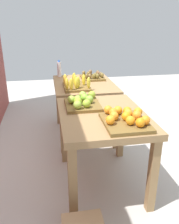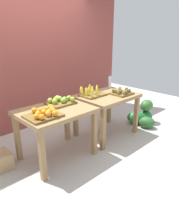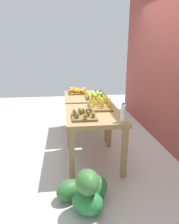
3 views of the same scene
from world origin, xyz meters
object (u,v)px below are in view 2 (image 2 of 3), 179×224
(display_table_right, at_px, (107,101))
(water_bottle, at_px, (110,82))
(banana_crate, at_px, (92,93))
(kiwi_bin, at_px, (121,92))
(orange_bin, at_px, (44,114))
(apple_bin, at_px, (61,101))
(display_table_left, at_px, (56,117))
(watermelon_pile, at_px, (143,116))

(display_table_right, xyz_separation_m, water_bottle, (0.42, 0.31, 0.23))
(banana_crate, distance_m, kiwi_bin, 0.54)
(orange_bin, bearing_deg, display_table_right, 5.69)
(apple_bin, bearing_deg, kiwi_bin, -16.08)
(display_table_left, bearing_deg, watermelon_pile, -5.98)
(orange_bin, bearing_deg, water_bottle, 13.83)
(display_table_right, relative_size, kiwi_bin, 2.85)
(display_table_right, distance_m, kiwi_bin, 0.30)
(banana_crate, bearing_deg, watermelon_pile, -16.70)
(apple_bin, xyz_separation_m, watermelon_pile, (1.83, -0.37, -0.64))
(orange_bin, xyz_separation_m, banana_crate, (1.13, 0.28, 0.00))
(banana_crate, height_order, water_bottle, water_bottle)
(display_table_left, xyz_separation_m, banana_crate, (0.87, 0.14, 0.16))
(kiwi_bin, distance_m, water_bottle, 0.53)
(apple_bin, relative_size, banana_crate, 0.92)
(apple_bin, relative_size, watermelon_pile, 0.58)
(banana_crate, xyz_separation_m, kiwi_bin, (0.45, -0.30, -0.01))
(display_table_right, bearing_deg, banana_crate, 150.96)
(apple_bin, height_order, watermelon_pile, apple_bin)
(display_table_right, distance_m, apple_bin, 0.93)
(display_table_left, relative_size, kiwi_bin, 2.85)
(display_table_left, distance_m, kiwi_bin, 1.34)
(display_table_right, bearing_deg, kiwi_bin, -38.91)
(display_table_left, distance_m, banana_crate, 0.90)
(apple_bin, bearing_deg, orange_bin, -148.49)
(display_table_left, xyz_separation_m, water_bottle, (1.54, 0.31, 0.23))
(banana_crate, bearing_deg, orange_bin, -166.32)
(water_bottle, height_order, watermelon_pile, water_bottle)
(water_bottle, bearing_deg, banana_crate, -165.94)
(display_table_left, distance_m, orange_bin, 0.33)
(display_table_right, height_order, orange_bin, orange_bin)
(apple_bin, height_order, banana_crate, banana_crate)
(watermelon_pile, bearing_deg, banana_crate, 163.30)
(watermelon_pile, bearing_deg, orange_bin, 178.10)
(display_table_left, relative_size, apple_bin, 2.56)
(orange_bin, xyz_separation_m, water_bottle, (1.80, 0.44, 0.07))
(display_table_right, bearing_deg, water_bottle, 35.84)
(banana_crate, relative_size, kiwi_bin, 1.20)
(orange_bin, height_order, watermelon_pile, orange_bin)
(apple_bin, distance_m, kiwi_bin, 1.15)
(kiwi_bin, bearing_deg, banana_crate, 146.25)
(display_table_right, xyz_separation_m, kiwi_bin, (0.20, -0.16, 0.15))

